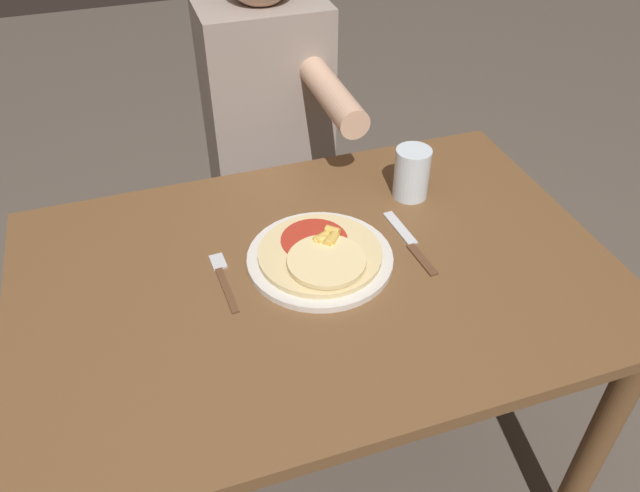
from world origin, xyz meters
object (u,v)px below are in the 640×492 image
fork (223,278)px  knife (411,243)px  pizza (321,254)px  drinking_glass (412,173)px  dining_table (317,310)px  plate (320,258)px  person_diner (270,129)px

fork → knife: 0.40m
fork → knife: bearing=-2.5°
pizza → drinking_glass: bearing=31.0°
dining_table → plate: plate is taller
drinking_glass → dining_table: bearing=-147.5°
pizza → knife: size_ratio=1.14×
dining_table → drinking_glass: (0.29, 0.18, 0.17)m
dining_table → drinking_glass: drinking_glass is taller
pizza → person_diner: (0.05, 0.62, -0.06)m
person_diner → pizza: bearing=-95.0°
dining_table → knife: (0.21, 0.02, 0.11)m
person_diner → knife: bearing=-77.1°
knife → drinking_glass: bearing=66.0°
pizza → drinking_glass: size_ratio=2.10×
fork → person_diner: size_ratio=0.14×
drinking_glass → pizza: bearing=-149.0°
pizza → person_diner: 0.63m
fork → knife: size_ratio=0.80×
dining_table → fork: 0.22m
pizza → fork: pizza is taller
dining_table → person_diner: person_diner is taller
knife → person_diner: size_ratio=0.18×
pizza → person_diner: bearing=85.0°
dining_table → plate: (0.02, 0.03, 0.12)m
dining_table → fork: (-0.18, 0.04, 0.11)m
dining_table → plate: 0.12m
dining_table → pizza: size_ratio=4.74×
plate → pizza: (0.00, -0.01, 0.02)m
plate → person_diner: (0.06, 0.61, -0.04)m
pizza → fork: size_ratio=1.43×
dining_table → knife: 0.24m
plate → fork: size_ratio=1.69×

